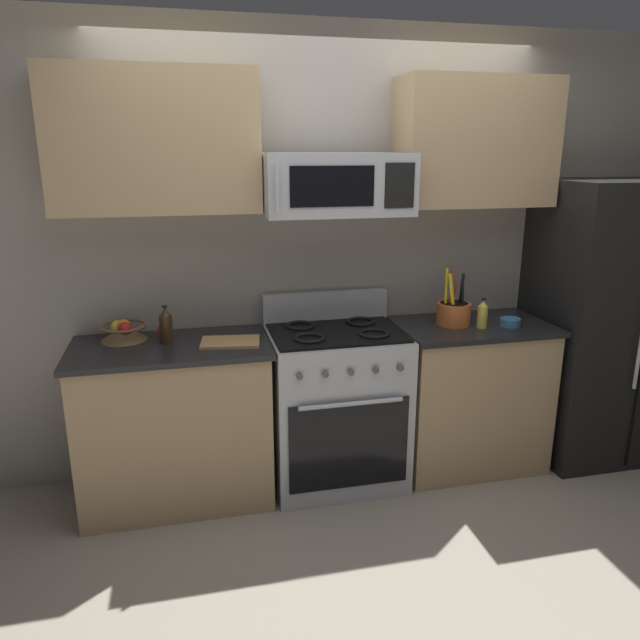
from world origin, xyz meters
name	(u,v)px	position (x,y,z in m)	size (l,w,h in m)	color
ground_plane	(367,541)	(0.00, 0.00, 0.00)	(16.00, 16.00, 0.00)	gray
wall_back	(321,255)	(0.00, 1.00, 1.30)	(8.00, 0.10, 2.60)	#9E998E
counter_left	(175,423)	(-0.91, 0.64, 0.46)	(1.05, 0.59, 0.91)	tan
range_oven	(336,405)	(0.00, 0.64, 0.47)	(0.76, 0.63, 1.09)	#B2B5BA
counter_right	(468,394)	(0.85, 0.64, 0.46)	(0.91, 0.59, 0.91)	tan
refrigerator	(607,321)	(1.76, 0.62, 0.87)	(0.87, 0.70, 1.74)	black
microwave	(336,184)	(0.00, 0.66, 1.73)	(0.79, 0.44, 0.32)	#B2B5BA
upper_cabinets_left	(155,142)	(-0.92, 0.78, 1.95)	(1.04, 0.34, 0.71)	tan
upper_cabinets_right	(475,143)	(0.85, 0.78, 1.95)	(0.90, 0.34, 0.71)	tan
utensil_crock	(454,312)	(0.72, 0.66, 0.98)	(0.20, 0.20, 0.33)	#D1662D
fruit_basket	(123,331)	(-1.16, 0.79, 0.96)	(0.25, 0.25, 0.11)	brown
apple_loose	(165,330)	(-0.94, 0.79, 0.95)	(0.08, 0.08, 0.08)	red
cutting_board	(230,342)	(-0.60, 0.59, 0.92)	(0.31, 0.20, 0.02)	tan
bottle_oil	(482,314)	(0.86, 0.56, 0.99)	(0.06, 0.06, 0.18)	gold
bottle_soy	(166,326)	(-0.93, 0.67, 1.01)	(0.07, 0.07, 0.21)	#382314
prep_bowl	(510,322)	(1.04, 0.55, 0.93)	(0.12, 0.12, 0.05)	teal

